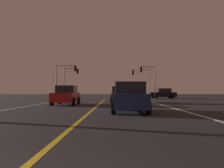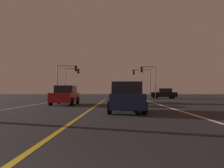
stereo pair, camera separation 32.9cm
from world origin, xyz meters
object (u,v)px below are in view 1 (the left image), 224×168
(car_oncoming, at_px, (66,95))
(traffic_light_near_right, at_px, (148,75))
(car_lead_same_lane, at_px, (129,98))
(car_crossing_side, at_px, (163,94))
(car_ahead_far, at_px, (120,95))
(traffic_light_near_left, at_px, (66,74))
(traffic_light_far_left, at_px, (71,76))
(traffic_light_far_right, at_px, (141,77))

(car_oncoming, xyz_separation_m, traffic_light_near_right, (9.73, 16.53, 3.05))
(car_lead_same_lane, distance_m, traffic_light_near_right, 24.29)
(car_crossing_side, xyz_separation_m, traffic_light_near_right, (-2.74, -1.19, 3.05))
(car_ahead_far, bearing_deg, traffic_light_near_right, -20.80)
(car_crossing_side, xyz_separation_m, traffic_light_near_left, (-16.01, -1.19, 3.23))
(car_lead_same_lane, distance_m, traffic_light_far_left, 30.68)
(car_crossing_side, bearing_deg, car_ahead_far, 61.46)
(traffic_light_near_right, bearing_deg, car_ahead_far, 69.20)
(car_ahead_far, bearing_deg, traffic_light_far_left, 25.47)
(car_oncoming, height_order, traffic_light_far_right, traffic_light_far_right)
(car_oncoming, height_order, traffic_light_near_left, traffic_light_near_left)
(traffic_light_near_right, bearing_deg, car_lead_same_lane, 79.01)
(traffic_light_near_right, bearing_deg, traffic_light_far_left, -22.10)
(traffic_light_near_right, relative_size, traffic_light_near_left, 0.96)
(car_oncoming, relative_size, car_lead_same_lane, 1.00)
(traffic_light_far_left, bearing_deg, car_lead_same_lane, -72.93)
(car_oncoming, xyz_separation_m, traffic_light_far_right, (9.27, 22.03, 3.12))
(car_crossing_side, bearing_deg, car_oncoming, 54.87)
(car_ahead_far, bearing_deg, car_crossing_side, -28.54)
(traffic_light_near_right, xyz_separation_m, traffic_light_near_left, (-13.27, -0.00, 0.18))
(car_oncoming, bearing_deg, car_lead_same_lane, 35.73)
(traffic_light_near_left, bearing_deg, car_ahead_far, -56.59)
(traffic_light_far_left, bearing_deg, traffic_light_far_right, -0.00)
(traffic_light_near_right, xyz_separation_m, traffic_light_far_right, (-0.45, 5.50, 0.07))
(car_oncoming, relative_size, traffic_light_near_left, 0.79)
(car_crossing_side, bearing_deg, traffic_light_far_right, -53.45)
(car_oncoming, relative_size, traffic_light_near_right, 0.82)
(traffic_light_near_right, height_order, traffic_light_near_left, traffic_light_near_left)
(car_oncoming, bearing_deg, traffic_light_far_right, 157.17)
(car_crossing_side, distance_m, traffic_light_far_right, 6.20)
(car_lead_same_lane, xyz_separation_m, traffic_light_near_right, (4.59, 23.66, 3.05))
(car_ahead_far, bearing_deg, car_lead_same_lane, -178.67)
(car_lead_same_lane, bearing_deg, car_crossing_side, -16.45)
(traffic_light_near_left, bearing_deg, traffic_light_near_right, 0.00)
(traffic_light_near_right, relative_size, traffic_light_far_left, 0.95)
(car_crossing_side, xyz_separation_m, traffic_light_far_left, (-16.29, 4.31, 3.25))
(car_crossing_side, relative_size, traffic_light_far_right, 0.82)
(traffic_light_near_right, distance_m, traffic_light_far_left, 14.62)
(traffic_light_near_left, xyz_separation_m, traffic_light_far_left, (-0.28, 5.50, 0.03))
(car_ahead_far, relative_size, car_lead_same_lane, 1.00)
(car_crossing_side, distance_m, car_lead_same_lane, 25.91)
(car_lead_same_lane, relative_size, traffic_light_far_right, 0.82)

